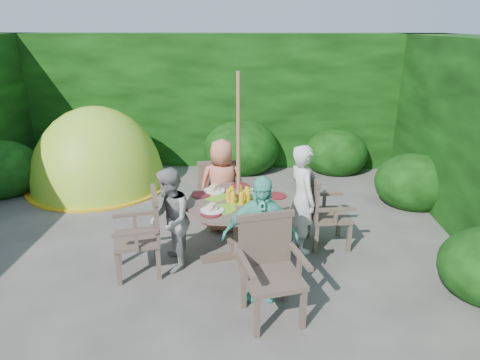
{
  "coord_description": "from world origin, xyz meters",
  "views": [
    {
      "loc": [
        0.93,
        -4.51,
        2.66
      ],
      "look_at": [
        0.71,
        0.43,
        0.85
      ],
      "focal_mm": 32.0,
      "sensor_mm": 36.0,
      "label": 1
    }
  ],
  "objects_px": {
    "garden_chair_back": "(217,189)",
    "child_back": "(222,186)",
    "garden_chair_left": "(143,232)",
    "garden_chair_right": "(323,210)",
    "child_front": "(260,239)",
    "patio_table": "(239,210)",
    "parasol_pole": "(238,171)",
    "dome_tent": "(100,185)",
    "child_left": "(170,220)",
    "garden_chair_front": "(270,267)",
    "child_right": "(302,199)"
  },
  "relations": [
    {
      "from": "garden_chair_right",
      "to": "child_front",
      "type": "bearing_deg",
      "value": 137.21
    },
    {
      "from": "parasol_pole",
      "to": "child_right",
      "type": "xyz_separation_m",
      "value": [
        0.76,
        0.25,
        -0.43
      ]
    },
    {
      "from": "garden_chair_left",
      "to": "dome_tent",
      "type": "relative_size",
      "value": 0.33
    },
    {
      "from": "parasol_pole",
      "to": "child_back",
      "type": "xyz_separation_m",
      "value": [
        -0.25,
        0.76,
        -0.47
      ]
    },
    {
      "from": "patio_table",
      "to": "garden_chair_left",
      "type": "relative_size",
      "value": 1.76
    },
    {
      "from": "garden_chair_left",
      "to": "garden_chair_back",
      "type": "bearing_deg",
      "value": 136.46
    },
    {
      "from": "garden_chair_front",
      "to": "parasol_pole",
      "type": "bearing_deg",
      "value": 90.69
    },
    {
      "from": "child_right",
      "to": "dome_tent",
      "type": "xyz_separation_m",
      "value": [
        -3.31,
        2.1,
        -0.67
      ]
    },
    {
      "from": "child_left",
      "to": "child_right",
      "type": "bearing_deg",
      "value": 98.13
    },
    {
      "from": "parasol_pole",
      "to": "child_left",
      "type": "relative_size",
      "value": 1.84
    },
    {
      "from": "child_right",
      "to": "child_front",
      "type": "xyz_separation_m",
      "value": [
        -0.51,
        -1.01,
        -0.02
      ]
    },
    {
      "from": "patio_table",
      "to": "parasol_pole",
      "type": "height_order",
      "value": "parasol_pole"
    },
    {
      "from": "patio_table",
      "to": "garden_chair_front",
      "type": "distance_m",
      "value": 1.1
    },
    {
      "from": "child_right",
      "to": "child_back",
      "type": "bearing_deg",
      "value": 43.54
    },
    {
      "from": "patio_table",
      "to": "child_back",
      "type": "relative_size",
      "value": 1.27
    },
    {
      "from": "parasol_pole",
      "to": "child_front",
      "type": "height_order",
      "value": "parasol_pole"
    },
    {
      "from": "garden_chair_front",
      "to": "child_left",
      "type": "xyz_separation_m",
      "value": [
        -1.11,
        0.79,
        0.09
      ]
    },
    {
      "from": "garden_chair_left",
      "to": "dome_tent",
      "type": "bearing_deg",
      "value": -168.2
    },
    {
      "from": "garden_chair_front",
      "to": "child_back",
      "type": "relative_size",
      "value": 0.75
    },
    {
      "from": "garden_chair_left",
      "to": "child_front",
      "type": "relative_size",
      "value": 0.7
    },
    {
      "from": "patio_table",
      "to": "child_left",
      "type": "bearing_deg",
      "value": -161.55
    },
    {
      "from": "patio_table",
      "to": "parasol_pole",
      "type": "bearing_deg",
      "value": -148.81
    },
    {
      "from": "patio_table",
      "to": "child_left",
      "type": "height_order",
      "value": "child_left"
    },
    {
      "from": "garden_chair_back",
      "to": "child_back",
      "type": "height_order",
      "value": "child_back"
    },
    {
      "from": "parasol_pole",
      "to": "garden_chair_back",
      "type": "xyz_separation_m",
      "value": [
        -0.36,
        1.04,
        -0.62
      ]
    },
    {
      "from": "garden_chair_back",
      "to": "garden_chair_left",
      "type": "bearing_deg",
      "value": 54.55
    },
    {
      "from": "dome_tent",
      "to": "child_left",
      "type": "bearing_deg",
      "value": -65.58
    },
    {
      "from": "child_back",
      "to": "child_front",
      "type": "relative_size",
      "value": 0.96
    },
    {
      "from": "patio_table",
      "to": "garden_chair_left",
      "type": "height_order",
      "value": "garden_chair_left"
    },
    {
      "from": "garden_chair_front",
      "to": "child_back",
      "type": "xyz_separation_m",
      "value": [
        -0.6,
        1.8,
        0.12
      ]
    },
    {
      "from": "garden_chair_back",
      "to": "child_front",
      "type": "xyz_separation_m",
      "value": [
        0.61,
        -1.8,
        0.18
      ]
    },
    {
      "from": "garden_chair_left",
      "to": "child_right",
      "type": "xyz_separation_m",
      "value": [
        1.8,
        0.6,
        0.19
      ]
    },
    {
      "from": "garden_chair_right",
      "to": "garden_chair_left",
      "type": "height_order",
      "value": "garden_chair_left"
    },
    {
      "from": "garden_chair_front",
      "to": "dome_tent",
      "type": "distance_m",
      "value": 4.49
    },
    {
      "from": "garden_chair_front",
      "to": "child_left",
      "type": "distance_m",
      "value": 1.36
    },
    {
      "from": "dome_tent",
      "to": "garden_chair_left",
      "type": "bearing_deg",
      "value": -70.91
    },
    {
      "from": "garden_chair_front",
      "to": "garden_chair_left",
      "type": "bearing_deg",
      "value": 135.8
    },
    {
      "from": "garden_chair_left",
      "to": "child_front",
      "type": "height_order",
      "value": "child_front"
    },
    {
      "from": "garden_chair_back",
      "to": "child_back",
      "type": "distance_m",
      "value": 0.34
    },
    {
      "from": "garden_chair_left",
      "to": "child_right",
      "type": "relative_size",
      "value": 0.68
    },
    {
      "from": "garden_chair_left",
      "to": "garden_chair_back",
      "type": "distance_m",
      "value": 1.55
    },
    {
      "from": "garden_chair_right",
      "to": "child_back",
      "type": "bearing_deg",
      "value": 65.25
    },
    {
      "from": "garden_chair_right",
      "to": "child_front",
      "type": "relative_size",
      "value": 0.68
    },
    {
      "from": "garden_chair_back",
      "to": "dome_tent",
      "type": "height_order",
      "value": "dome_tent"
    },
    {
      "from": "garden_chair_back",
      "to": "dome_tent",
      "type": "distance_m",
      "value": 2.59
    },
    {
      "from": "child_front",
      "to": "child_left",
      "type": "bearing_deg",
      "value": 152.1
    },
    {
      "from": "patio_table",
      "to": "child_left",
      "type": "relative_size",
      "value": 1.35
    },
    {
      "from": "garden_chair_left",
      "to": "child_back",
      "type": "xyz_separation_m",
      "value": [
        0.79,
        1.11,
        0.15
      ]
    },
    {
      "from": "child_right",
      "to": "child_front",
      "type": "relative_size",
      "value": 1.02
    },
    {
      "from": "child_left",
      "to": "child_front",
      "type": "height_order",
      "value": "child_front"
    }
  ]
}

